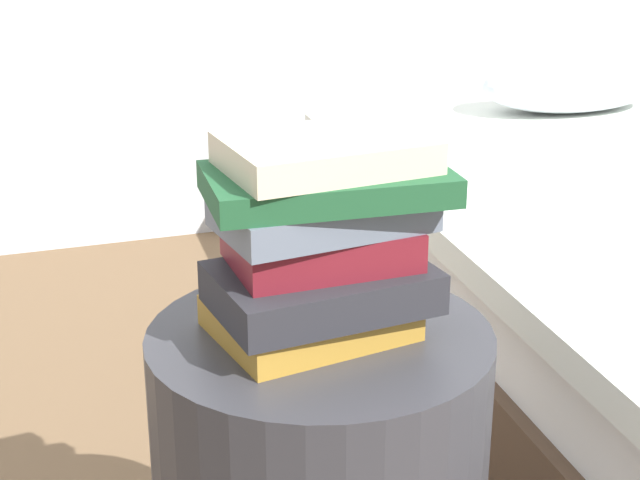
{
  "coord_description": "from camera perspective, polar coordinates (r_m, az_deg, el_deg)",
  "views": [
    {
      "loc": [
        -0.37,
        -1.12,
        1.15
      ],
      "look_at": [
        0.0,
        0.0,
        0.71
      ],
      "focal_mm": 56.37,
      "sensor_mm": 36.0,
      "label": 1
    }
  ],
  "objects": [
    {
      "name": "book_maroon",
      "position": [
        1.28,
        0.07,
        -0.29
      ],
      "size": [
        0.23,
        0.16,
        0.05
      ],
      "primitive_type": "cube",
      "rotation": [
        0.0,
        0.0,
        0.03
      ],
      "color": "maroon",
      "rests_on": "book_charcoal"
    },
    {
      "name": "book_forest",
      "position": [
        1.24,
        0.47,
        3.17
      ],
      "size": [
        0.31,
        0.19,
        0.04
      ],
      "primitive_type": "cube",
      "rotation": [
        0.0,
        0.0,
        -0.06
      ],
      "color": "#1E512D",
      "rests_on": "book_slate"
    },
    {
      "name": "book_slate",
      "position": [
        1.26,
        0.16,
        1.6
      ],
      "size": [
        0.28,
        0.19,
        0.04
      ],
      "primitive_type": "cube",
      "rotation": [
        0.0,
        0.0,
        0.13
      ],
      "color": "slate",
      "rests_on": "book_maroon"
    },
    {
      "name": "book_ochre",
      "position": [
        1.31,
        -0.61,
        -4.41
      ],
      "size": [
        0.27,
        0.22,
        0.04
      ],
      "primitive_type": "cube",
      "rotation": [
        0.0,
        0.0,
        0.17
      ],
      "color": "#B7842D",
      "rests_on": "side_table"
    },
    {
      "name": "book_charcoal",
      "position": [
        1.28,
        0.24,
        -2.7
      ],
      "size": [
        0.29,
        0.21,
        0.05
      ],
      "primitive_type": "cube",
      "rotation": [
        0.0,
        0.0,
        0.11
      ],
      "color": "#28282D",
      "rests_on": "book_ochre"
    },
    {
      "name": "book_cream",
      "position": [
        1.24,
        0.31,
        4.98
      ],
      "size": [
        0.26,
        0.2,
        0.04
      ],
      "primitive_type": "cube",
      "rotation": [
        0.0,
        0.0,
        0.1
      ],
      "color": "beige",
      "rests_on": "book_forest"
    }
  ]
}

